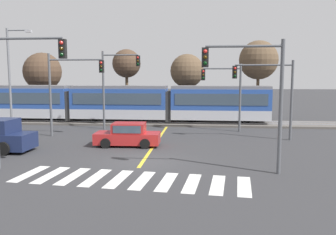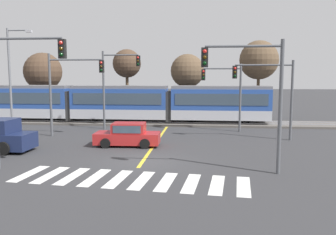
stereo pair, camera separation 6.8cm
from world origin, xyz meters
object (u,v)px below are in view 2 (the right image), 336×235
Objects in this scene: sedan_crossing at (128,135)px; street_lamp_west at (12,71)px; light_rail_tram at (120,102)px; traffic_light_near_left at (16,79)px; traffic_light_mid_left at (68,82)px; traffic_light_far_left at (115,78)px; bare_tree_far_west at (43,72)px; bare_tree_east at (187,71)px; traffic_light_far_right at (226,87)px; traffic_light_near_right at (254,85)px; bare_tree_far_east at (259,60)px; bare_tree_west at (127,64)px; traffic_light_mid_right at (270,86)px.

street_lamp_west reaches higher than sedan_crossing.
traffic_light_near_left is at bearing -93.54° from light_rail_tram.
street_lamp_west is at bearing 146.78° from traffic_light_mid_left.
sedan_crossing is 8.25m from traffic_light_far_left.
bare_tree_far_west is 1.04× the size of bare_tree_east.
traffic_light_near_right is at bearing -87.98° from traffic_light_far_right.
bare_tree_far_west is at bearing 139.77° from traffic_light_far_left.
traffic_light_mid_left is at bearing -163.60° from traffic_light_far_right.
traffic_light_far_left is 1.06× the size of traffic_light_mid_left.
bare_tree_far_east reaches higher than traffic_light_mid_left.
traffic_light_far_left is at bearing -84.59° from bare_tree_west.
traffic_light_far_left is (-2.52, 6.95, 3.65)m from sedan_crossing.
bare_tree_far_west is 0.96× the size of bare_tree_west.
bare_tree_far_west reaches higher than traffic_light_far_right.
traffic_light_far_left reaches higher than traffic_light_mid_left.
bare_tree_west is 1.08× the size of bare_tree_east.
bare_tree_far_east is at bearing 8.07° from bare_tree_east.
traffic_light_mid_right is at bearing -11.82° from street_lamp_west.
sedan_crossing is at bearing -161.75° from traffic_light_mid_right.
traffic_light_far_right is (-2.84, 3.51, -0.17)m from traffic_light_mid_right.
light_rail_tram is 17.07m from traffic_light_near_left.
light_rail_tram is 6.59× the size of sedan_crossing.
traffic_light_far_left is at bearing -145.48° from bare_tree_far_east.
traffic_light_near_left is 1.23× the size of traffic_light_far_right.
street_lamp_west is (-9.53, 0.74, 0.60)m from traffic_light_far_left.
sedan_crossing is 14.91m from street_lamp_west.
traffic_light_mid_left is (-12.34, 9.00, -0.05)m from traffic_light_near_right.
traffic_light_mid_right is 0.80× the size of bare_tree_far_west.
traffic_light_far_left is at bearing -40.23° from bare_tree_far_west.
traffic_light_far_right is 0.75× the size of bare_tree_west.
bare_tree_west is at bearing 93.65° from light_rail_tram.
traffic_light_far_left is at bearing -125.51° from bare_tree_east.
sedan_crossing is at bearing -70.10° from traffic_light_far_left.
traffic_light_mid_right is at bearing 34.38° from traffic_light_near_left.
street_lamp_west is 8.10m from bare_tree_far_west.
traffic_light_mid_right is (12.62, -7.52, 1.78)m from light_rail_tram.
traffic_light_mid_left is (-1.08, 9.36, -0.34)m from traffic_light_near_left.
traffic_light_far_right is 13.48m from bare_tree_west.
street_lamp_west is at bearing -159.85° from bare_tree_far_east.
light_rail_tram is 3.22× the size of street_lamp_west.
traffic_light_far_left is at bearing 178.30° from traffic_light_far_right.
traffic_light_near_right is at bearing -79.12° from bare_tree_east.
bare_tree_far_east is (23.60, 0.29, 1.19)m from bare_tree_far_west.
traffic_light_near_right is at bearing -52.73° from traffic_light_far_left.
street_lamp_west reaches higher than bare_tree_far_west.
traffic_light_near_right is (7.20, -5.82, 3.47)m from sedan_crossing.
sedan_crossing is 20.03m from bare_tree_far_east.
sedan_crossing is at bearing -123.69° from bare_tree_far_east.
bare_tree_far_east reaches higher than traffic_light_far_left.
bare_tree_west reaches higher than traffic_light_far_right.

